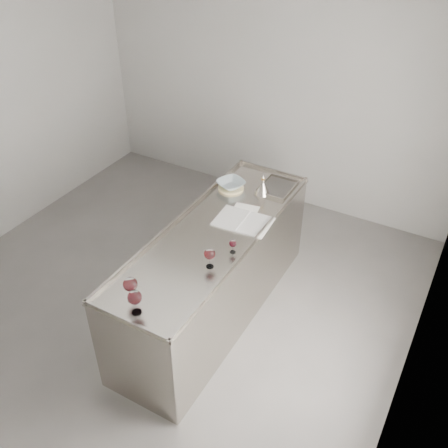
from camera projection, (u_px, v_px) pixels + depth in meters
The scene contains 11 objects.
room_shell at pixel (140, 187), 3.99m from camera, with size 4.54×5.04×2.84m.
counter at pixel (214, 273), 4.54m from camera, with size 0.77×2.42×0.97m.
wine_glass_left at pixel (130, 285), 3.52m from camera, with size 0.10×0.10×0.21m.
wine_glass_middle at pixel (135, 298), 3.42m from camera, with size 0.10×0.10×0.20m.
wine_glass_right at pixel (210, 254), 3.83m from camera, with size 0.09×0.09×0.17m.
wine_glass_small at pixel (233, 244), 4.00m from camera, with size 0.06×0.06×0.12m.
notebook at pixel (243, 221), 4.39m from camera, with size 0.50×0.37×0.02m.
loose_paper_top at pixel (243, 214), 4.49m from camera, with size 0.23×0.33×0.00m, color white.
trivet at pixel (231, 188), 4.84m from camera, with size 0.25×0.25×0.02m, color beige.
ceramic_bowl at pixel (231, 184), 4.81m from camera, with size 0.25×0.25×0.06m, color #87969D.
wine_funnel at pixel (263, 188), 4.73m from camera, with size 0.14×0.14×0.21m.
Camera 1 is at (2.26, -2.63, 3.50)m, focal length 40.00 mm.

